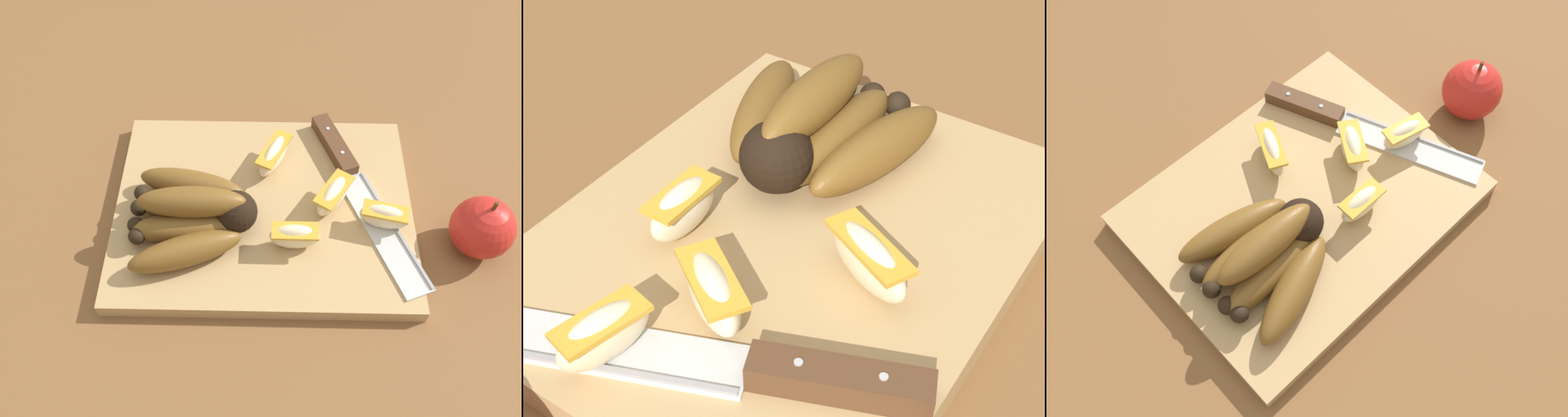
{
  "view_description": "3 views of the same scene",
  "coord_description": "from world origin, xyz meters",
  "views": [
    {
      "loc": [
        0.01,
        0.39,
        0.57
      ],
      "look_at": [
        0.02,
        0.01,
        0.03
      ],
      "focal_mm": 37.6,
      "sensor_mm": 36.0,
      "label": 1
    },
    {
      "loc": [
        -0.31,
        -0.22,
        0.38
      ],
      "look_at": [
        0.01,
        -0.01,
        0.04
      ],
      "focal_mm": 56.35,
      "sensor_mm": 36.0,
      "label": 2
    },
    {
      "loc": [
        0.24,
        0.23,
        0.6
      ],
      "look_at": [
        0.03,
        0.01,
        0.04
      ],
      "focal_mm": 39.79,
      "sensor_mm": 36.0,
      "label": 3
    }
  ],
  "objects": [
    {
      "name": "apple_wedge_near",
      "position": [
        -0.07,
        -0.01,
        0.04
      ],
      "size": [
        0.06,
        0.07,
        0.04
      ],
      "color": "beige",
      "rests_on": "cutting_board"
    },
    {
      "name": "cutting_board",
      "position": [
        0.02,
        -0.01,
        0.01
      ],
      "size": [
        0.36,
        0.28,
        0.02
      ],
      "primitive_type": "cube",
      "color": "tan",
      "rests_on": "ground_plane"
    },
    {
      "name": "apple_wedge_middle",
      "position": [
        -0.02,
        0.05,
        0.04
      ],
      "size": [
        0.06,
        0.02,
        0.04
      ],
      "color": "beige",
      "rests_on": "cutting_board"
    },
    {
      "name": "apple_wedge_extra",
      "position": [
        0.01,
        -0.07,
        0.04
      ],
      "size": [
        0.05,
        0.07,
        0.04
      ],
      "color": "beige",
      "rests_on": "cutting_board"
    },
    {
      "name": "chefs_knife",
      "position": [
        -0.09,
        -0.06,
        0.03
      ],
      "size": [
        0.13,
        0.27,
        0.02
      ],
      "color": "silver",
      "rests_on": "cutting_board"
    },
    {
      "name": "apple_wedge_far",
      "position": [
        -0.12,
        0.02,
        0.04
      ],
      "size": [
        0.06,
        0.03,
        0.03
      ],
      "color": "beige",
      "rests_on": "cutting_board"
    },
    {
      "name": "ground_plane",
      "position": [
        0.0,
        0.0,
        0.0
      ],
      "size": [
        6.0,
        6.0,
        0.0
      ],
      "primitive_type": "plane",
      "color": "brown"
    },
    {
      "name": "banana_bunch",
      "position": [
        0.1,
        0.02,
        0.04
      ],
      "size": [
        0.15,
        0.16,
        0.07
      ],
      "color": "black",
      "rests_on": "cutting_board"
    }
  ]
}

